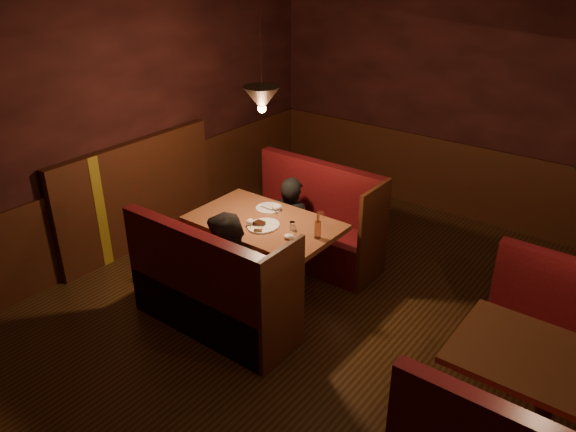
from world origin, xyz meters
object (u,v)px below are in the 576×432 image
Objects in this scene: second_table at (549,385)px; diner_a at (291,206)px; main_bench_far at (314,230)px; diner_b at (227,257)px; main_bench_near at (210,298)px; second_bench_far at (574,351)px; main_table at (266,237)px.

diner_a is at bearing 161.18° from second_table.
diner_b reaches higher than main_bench_far.
main_bench_far and main_bench_near have the same top height.
main_bench_far is at bearing 90.00° from main_bench_near.
diner_a reaches higher than main_bench_far.
main_bench_far is at bearing 171.29° from second_bench_far.
main_bench_far is at bearing -139.39° from diner_a.
diner_a is at bearing -126.83° from main_bench_far.
main_table is 1.08× the size of diner_a.
main_table is 0.91× the size of main_bench_near.
main_table is 0.91× the size of main_bench_far.
second_bench_far is at bearing -8.71° from main_bench_far.
second_table is 0.84m from second_bench_far.
main_bench_near reaches higher than second_table.
second_table is 2.78m from diner_b.
main_bench_far is at bearing 106.81° from diner_b.
main_bench_far reaches higher than second_bench_far.
main_bench_near is (0.02, -0.85, -0.26)m from main_table.
main_bench_far is 1.00× the size of main_bench_near.
diner_a is at bearing 96.39° from main_bench_near.
diner_a is at bearing 114.50° from diner_b.
diner_b reaches higher than second_table.
main_table is 0.89m from main_bench_far.
second_bench_far reaches higher than second_table.
diner_b is at bearing 88.56° from diner_a.
diner_a reaches higher than second_table.
diner_a is 0.92× the size of diner_b.
main_bench_near is 2.89m from second_table.
diner_b reaches higher than main_table.
main_bench_near is (0.00, -1.71, 0.00)m from main_bench_far.
diner_b is at bearing -158.55° from second_bench_far.
second_table is (2.85, 0.46, 0.21)m from main_bench_near.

